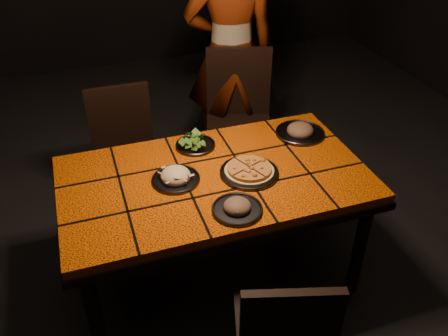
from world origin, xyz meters
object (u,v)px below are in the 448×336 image
object	(u,v)px
chair_far_right	(239,112)
diner	(230,54)
dining_table	(215,187)
chair_far_left	(125,146)
chair_near	(284,333)
plate_pasta	(176,177)
plate_pizza	(249,171)

from	to	relation	value
chair_far_right	diner	world-z (taller)	diner
dining_table	diner	distance (m)	1.29
chair_far_left	diner	size ratio (longest dim) A/B	0.50
chair_near	plate_pasta	world-z (taller)	chair_near
chair_far_right	plate_pasta	bearing A→B (deg)	-109.66
chair_far_left	chair_far_right	xyz separation A→B (m)	(0.84, 0.10, 0.06)
chair_near	chair_far_left	xyz separation A→B (m)	(-0.40, 1.64, 0.03)
dining_table	chair_far_left	bearing A→B (deg)	114.71
diner	plate_pizza	world-z (taller)	diner
chair_far_left	plate_pizza	bearing A→B (deg)	-57.02
plate_pasta	chair_far_left	bearing A→B (deg)	101.86
diner	dining_table	bearing A→B (deg)	75.95
chair_near	chair_far_right	xyz separation A→B (m)	(0.44, 1.74, 0.09)
dining_table	chair_near	xyz separation A→B (m)	(0.03, -0.84, -0.18)
dining_table	chair_far_left	size ratio (longest dim) A/B	1.78
chair_far_right	plate_pizza	xyz separation A→B (m)	(-0.30, -0.95, 0.18)
chair_near	plate_pasta	size ratio (longest dim) A/B	3.45
chair_far_left	chair_far_right	distance (m)	0.85
chair_far_left	plate_pizza	world-z (taller)	chair_far_left
chair_near	dining_table	bearing A→B (deg)	-71.27
dining_table	chair_near	size ratio (longest dim) A/B	1.88
diner	plate_pizza	xyz separation A→B (m)	(-0.32, -1.22, -0.15)
chair_far_right	dining_table	bearing A→B (deg)	-99.93
chair_far_left	chair_near	bearing A→B (deg)	-75.90
diner	plate_pizza	bearing A→B (deg)	84.23
plate_pasta	chair_near	bearing A→B (deg)	-74.46
dining_table	chair_near	distance (m)	0.85
diner	plate_pasta	distance (m)	1.36
chair_near	plate_pizza	bearing A→B (deg)	-83.85
dining_table	plate_pizza	xyz separation A→B (m)	(0.18, -0.05, 0.10)
chair_far_left	chair_far_right	size ratio (longest dim) A/B	0.89
plate_pizza	chair_far_left	bearing A→B (deg)	122.67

